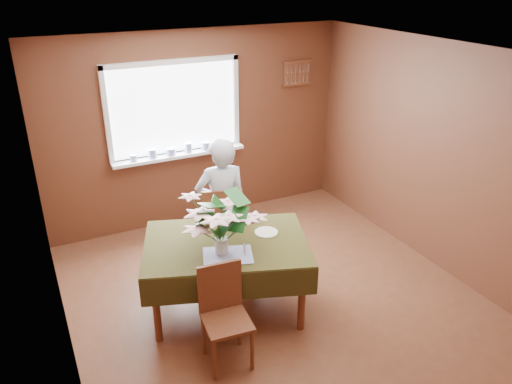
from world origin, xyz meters
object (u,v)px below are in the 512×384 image
chair_far (222,225)px  dining_table (226,250)px  chair_near (224,310)px  flower_bouquet (221,219)px  seated_woman (222,207)px

chair_far → dining_table: bearing=92.1°
chair_far → chair_near: 1.43m
flower_bouquet → dining_table: bearing=55.8°
chair_near → seated_woman: bearing=73.2°
chair_near → seated_woman: size_ratio=0.58×
chair_near → flower_bouquet: 0.79m
dining_table → chair_far: 0.74m
chair_far → seated_woman: 0.23m
dining_table → flower_bouquet: bearing=-104.8°
dining_table → flower_bouquet: 0.49m
dining_table → chair_near: chair_near is taller
chair_near → flower_bouquet: flower_bouquet is taller
seated_woman → flower_bouquet: (-0.35, -0.85, 0.33)m
dining_table → seated_woman: bearing=90.0°
flower_bouquet → chair_far: bearing=67.4°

